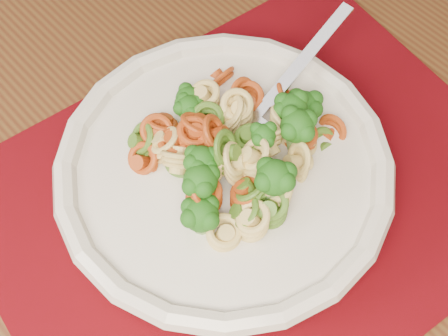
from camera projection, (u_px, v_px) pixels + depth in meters
dining_table at (174, 130)px, 0.69m from camera, size 1.65×1.16×0.77m
placemat at (252, 195)px, 0.54m from camera, size 0.46×0.36×0.00m
pasta_bowl at (224, 173)px, 0.52m from camera, size 0.28×0.28×0.05m
pasta_broccoli_heap at (224, 164)px, 0.51m from camera, size 0.24×0.24×0.06m
fork at (248, 126)px, 0.53m from camera, size 0.18×0.06×0.08m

